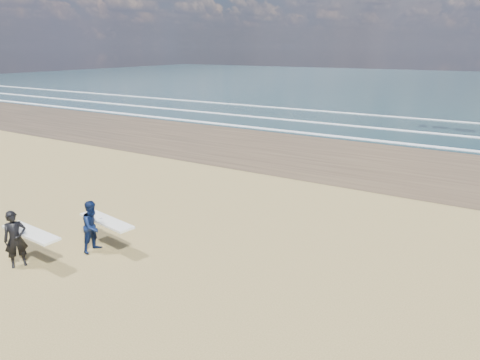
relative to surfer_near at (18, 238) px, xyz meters
The scene contains 2 objects.
surfer_near is the anchor object (origin of this frame).
surfer_far 2.10m from the surfer_near, 58.86° to the left, with size 2.25×1.17×1.62m.
Camera 1 is at (10.77, -5.99, 6.06)m, focal length 32.00 mm.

